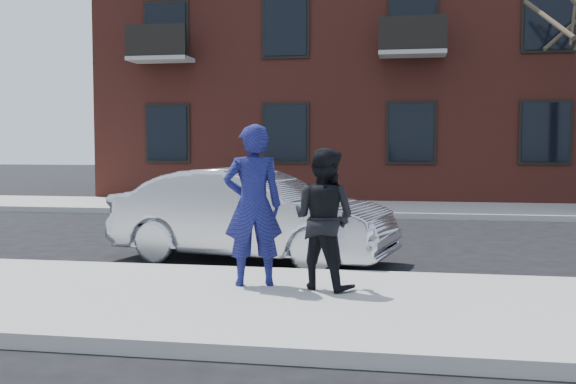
# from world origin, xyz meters

# --- Properties ---
(ground) EXTENTS (100.00, 100.00, 0.00)m
(ground) POSITION_xyz_m (0.00, 0.00, 0.00)
(ground) COLOR black
(ground) RESTS_ON ground
(near_sidewalk) EXTENTS (50.00, 3.50, 0.15)m
(near_sidewalk) POSITION_xyz_m (0.00, -0.25, 0.07)
(near_sidewalk) COLOR gray
(near_sidewalk) RESTS_ON ground
(near_curb) EXTENTS (50.00, 0.10, 0.15)m
(near_curb) POSITION_xyz_m (0.00, 1.55, 0.07)
(near_curb) COLOR #999691
(near_curb) RESTS_ON ground
(far_sidewalk) EXTENTS (50.00, 3.50, 0.15)m
(far_sidewalk) POSITION_xyz_m (0.00, 11.25, 0.07)
(far_sidewalk) COLOR gray
(far_sidewalk) RESTS_ON ground
(far_curb) EXTENTS (50.00, 0.10, 0.15)m
(far_curb) POSITION_xyz_m (0.00, 9.45, 0.07)
(far_curb) COLOR #999691
(far_curb) RESTS_ON ground
(apartment_building) EXTENTS (24.30, 10.30, 12.30)m
(apartment_building) POSITION_xyz_m (2.00, 18.00, 6.16)
(apartment_building) COLOR maroon
(apartment_building) RESTS_ON ground
(silver_sedan) EXTENTS (4.67, 2.43, 1.46)m
(silver_sedan) POSITION_xyz_m (-2.42, 2.85, 0.73)
(silver_sedan) COLOR #B7BABF
(silver_sedan) RESTS_ON ground
(man_hoodie) EXTENTS (0.81, 0.66, 1.94)m
(man_hoodie) POSITION_xyz_m (-1.84, 0.42, 1.12)
(man_hoodie) COLOR navy
(man_hoodie) RESTS_ON near_sidewalk
(man_peacoat) EXTENTS (0.99, 0.89, 1.65)m
(man_peacoat) POSITION_xyz_m (-0.98, 0.39, 0.98)
(man_peacoat) COLOR black
(man_peacoat) RESTS_ON near_sidewalk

